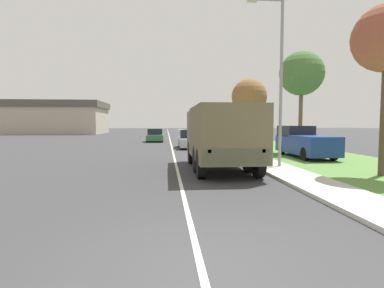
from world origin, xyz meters
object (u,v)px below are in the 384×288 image
(lamp_post, at_px, (277,68))
(military_truck, at_px, (220,134))
(car_nearest_ahead, at_px, (189,140))
(car_second_ahead, at_px, (155,136))
(pickup_truck, at_px, (304,142))

(lamp_post, bearing_deg, military_truck, -177.30)
(car_nearest_ahead, bearing_deg, car_second_ahead, 109.34)
(car_second_ahead, height_order, lamp_post, lamp_post)
(military_truck, height_order, car_second_ahead, military_truck)
(car_second_ahead, relative_size, pickup_truck, 0.83)
(military_truck, distance_m, pickup_truck, 7.72)
(military_truck, bearing_deg, lamp_post, 2.70)
(car_nearest_ahead, relative_size, pickup_truck, 0.89)
(military_truck, distance_m, car_second_ahead, 21.82)
(military_truck, relative_size, lamp_post, 0.85)
(car_nearest_ahead, relative_size, lamp_post, 0.60)
(car_nearest_ahead, xyz_separation_m, pickup_truck, (6.57, -7.59, 0.22))
(military_truck, relative_size, car_second_ahead, 1.54)
(military_truck, height_order, lamp_post, lamp_post)
(car_second_ahead, bearing_deg, lamp_post, -73.55)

